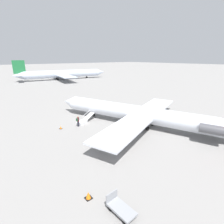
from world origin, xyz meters
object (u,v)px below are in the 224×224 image
Objects in this scene: luggage_cart at (120,208)px; passenger at (78,121)px; airplane_main at (141,114)px; airplane_far_left at (63,74)px; boarding_stairs at (83,121)px.

passenger is at bearing -21.73° from luggage_cart.
airplane_far_left reaches higher than airplane_main.
airplane_main is at bearing -58.05° from passenger.
passenger is (6.33, 8.04, -1.07)m from airplane_main.
airplane_far_left is (67.93, -17.32, 0.80)m from airplane_main.
luggage_cart is (-17.57, 7.29, 0.08)m from boarding_stairs.
airplane_main is 10.29m from passenger.
airplane_far_left is at bearing -24.13° from luggage_cart.
boarding_stairs is at bearing -101.91° from airplane_far_left.
boarding_stairs is 1.70m from passenger.
passenger is (-0.74, 1.39, 0.63)m from boarding_stairs.
airplane_main is 14.12× the size of luggage_cart.
airplane_main reaches higher than passenger.
airplane_far_left reaches higher than boarding_stairs.
passenger is 17.84m from luggage_cart.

